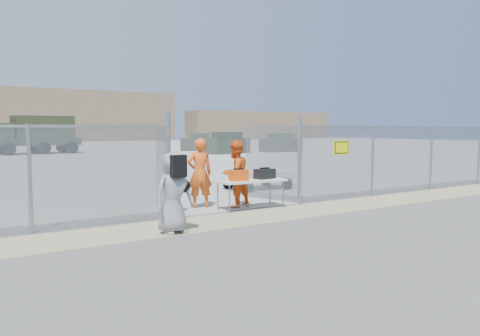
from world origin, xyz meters
TOP-DOWN VIEW (x-y plane):
  - ground at (0.00, 0.00)m, footprint 160.00×160.00m
  - tarmac_inside at (0.00, 42.00)m, footprint 160.00×80.00m
  - dirt_strip at (0.00, 1.00)m, footprint 44.00×1.60m
  - distant_hills at (5.00, 78.00)m, footprint 140.00×6.00m
  - chain_link_fence at (0.00, 2.00)m, footprint 40.00×0.20m
  - folding_table at (0.32, 1.97)m, footprint 1.87×0.84m
  - orange_bag at (-0.08, 1.94)m, footprint 0.49×0.36m
  - black_duffel at (0.77, 1.97)m, footprint 0.59×0.41m
  - security_worker_left at (-0.70, 2.89)m, footprint 0.76×0.58m
  - security_worker_right at (0.14, 2.45)m, footprint 1.01×0.87m
  - visitor at (-2.59, 0.47)m, footprint 0.86×0.61m
  - utility_trailer at (2.80, 5.20)m, footprint 2.99×1.61m
  - military_truck at (0.74, 35.09)m, footprint 7.01×3.13m
  - parked_vehicle_near at (14.61, 26.53)m, footprint 4.40×2.75m
  - parked_vehicle_mid at (15.16, 32.61)m, footprint 4.06×3.15m
  - parked_vehicle_far at (20.52, 26.54)m, footprint 3.93×2.08m

SIDE VIEW (x-z plane):
  - ground at x=0.00m, z-range 0.00..0.00m
  - tarmac_inside at x=0.00m, z-range 0.00..0.01m
  - dirt_strip at x=0.00m, z-range 0.00..0.01m
  - utility_trailer at x=2.80m, z-range 0.00..0.71m
  - folding_table at x=0.32m, z-range 0.00..0.78m
  - visitor at x=-2.59m, z-range 0.00..1.65m
  - parked_vehicle_mid at x=15.16m, z-range 0.00..1.68m
  - parked_vehicle_far at x=20.52m, z-range 0.00..1.71m
  - security_worker_right at x=0.14m, z-range 0.00..1.80m
  - black_duffel at x=0.77m, z-range 0.78..1.04m
  - orange_bag at x=-0.08m, z-range 0.78..1.06m
  - parked_vehicle_near at x=14.61m, z-range 0.00..1.85m
  - security_worker_left at x=-0.70m, z-range 0.00..1.86m
  - chain_link_fence at x=0.00m, z-range 0.00..2.20m
  - military_truck at x=0.74m, z-range 0.00..3.25m
  - distant_hills at x=5.00m, z-range 0.00..9.00m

